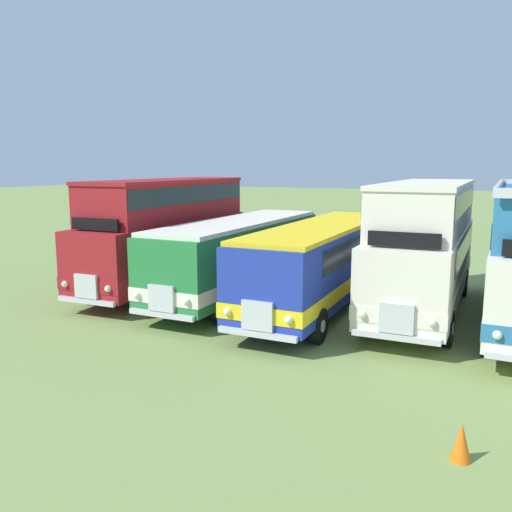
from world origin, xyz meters
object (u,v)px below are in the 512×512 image
Objects in this scene: bus_third_in_row at (324,258)px; cone_mid_row at (461,442)px; bus_fourth_in_row at (425,242)px; bus_second_in_row at (241,252)px; bus_first_in_row at (167,229)px.

cone_mid_row is at bearing -60.78° from bus_third_in_row.
bus_third_in_row is 1.12× the size of bus_fourth_in_row.
bus_second_in_row is 12.59m from cone_mid_row.
bus_first_in_row is at bearing 177.12° from bus_third_in_row.
bus_fourth_in_row reaches higher than bus_second_in_row.
bus_fourth_in_row is at bearing 3.87° from bus_second_in_row.
bus_first_in_row is at bearing 141.55° from cone_mid_row.
bus_first_in_row reaches higher than bus_third_in_row.
bus_second_in_row is 15.27× the size of cone_mid_row.
bus_third_in_row is 16.43× the size of cone_mid_row.
bus_first_in_row is at bearing -178.23° from bus_fourth_in_row.
bus_second_in_row is at bearing -176.13° from bus_fourth_in_row.
bus_second_in_row is 1.04× the size of bus_fourth_in_row.
bus_fourth_in_row is (10.14, 0.31, 0.00)m from bus_first_in_row.
bus_first_in_row is 0.86× the size of bus_third_in_row.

